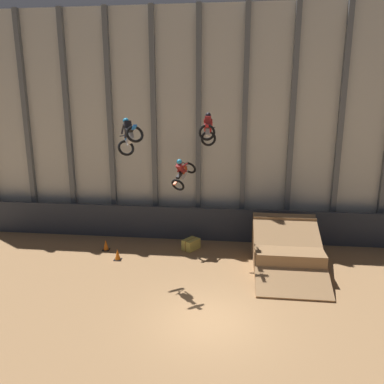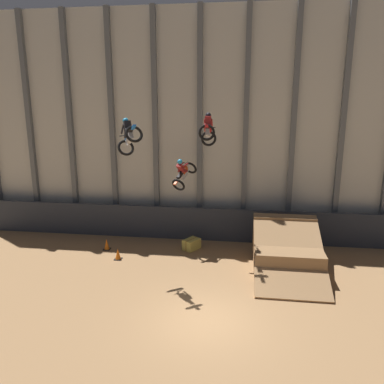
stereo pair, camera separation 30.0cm
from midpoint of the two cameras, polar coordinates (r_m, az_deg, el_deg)
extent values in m
plane|color=#9E754C|center=(14.36, 2.73, -19.01)|extent=(60.00, 60.00, 0.00)
cube|color=beige|center=(21.21, 5.13, 9.88)|extent=(32.00, 0.12, 12.72)
cube|color=slate|center=(24.36, -23.16, 9.34)|extent=(0.28, 0.28, 12.72)
cube|color=slate|center=(23.18, -17.70, 9.62)|extent=(0.28, 0.28, 12.72)
cube|color=slate|center=(22.22, -11.69, 9.83)|extent=(0.28, 0.28, 12.72)
cube|color=slate|center=(21.52, -5.21, 9.93)|extent=(0.28, 0.28, 12.72)
cube|color=slate|center=(21.11, 1.61, 9.91)|extent=(0.28, 0.28, 12.72)
cube|color=slate|center=(20.99, 8.61, 9.74)|extent=(0.28, 0.28, 12.72)
cube|color=slate|center=(21.18, 15.57, 9.43)|extent=(0.28, 0.28, 12.72)
cube|color=slate|center=(21.66, 22.30, 9.00)|extent=(0.28, 0.28, 12.72)
cube|color=#2D333D|center=(21.29, 4.69, -4.99)|extent=(31.36, 0.20, 1.89)
cube|color=#966F48|center=(18.57, 14.63, -9.33)|extent=(3.04, 3.34, 1.26)
cube|color=olive|center=(19.73, 14.23, -6.60)|extent=(3.10, 0.50, 2.10)
cube|color=#9E754C|center=(17.75, 14.98, -8.98)|extent=(3.10, 4.86, 2.28)
torus|color=black|center=(16.56, -9.53, 6.66)|extent=(0.86, 0.78, 0.69)
torus|color=black|center=(15.33, -8.27, 8.73)|extent=(0.86, 0.78, 0.69)
cube|color=#B7B7BC|center=(15.94, -8.96, 8.12)|extent=(0.48, 0.59, 0.50)
cube|color=blue|center=(16.17, -9.24, 8.51)|extent=(0.45, 0.53, 0.42)
cube|color=black|center=(15.83, -8.90, 9.19)|extent=(0.44, 0.54, 0.38)
cube|color=blue|center=(15.35, -8.35, 9.76)|extent=(0.31, 0.36, 0.23)
cylinder|color=#B7B7BC|center=(16.49, -9.53, 7.67)|extent=(0.31, 0.42, 0.39)
cylinder|color=black|center=(16.55, -9.65, 8.48)|extent=(0.33, 0.61, 0.04)
cube|color=black|center=(16.12, -9.26, 9.78)|extent=(0.39, 0.38, 0.53)
sphere|color=#2393CC|center=(16.33, -9.55, 10.63)|extent=(0.41, 0.44, 0.35)
cylinder|color=black|center=(16.03, -9.56, 8.83)|extent=(0.25, 0.29, 0.43)
cylinder|color=black|center=(16.10, -8.73, 8.88)|extent=(0.25, 0.29, 0.43)
cylinder|color=black|center=(16.28, -10.02, 9.43)|extent=(0.29, 0.38, 0.45)
cylinder|color=black|center=(16.38, -8.94, 9.50)|extent=(0.29, 0.38, 0.45)
torus|color=black|center=(19.96, 0.20, 3.69)|extent=(0.85, 0.70, 0.69)
torus|color=black|center=(19.08, -1.63, 1.09)|extent=(0.85, 0.70, 0.69)
cube|color=#B7B7BC|center=(19.41, -0.85, 2.60)|extent=(0.39, 0.61, 0.50)
cube|color=#E54C19|center=(19.40, -0.78, 3.37)|extent=(0.38, 0.54, 0.43)
cube|color=black|center=(19.14, -1.33, 2.67)|extent=(0.36, 0.57, 0.38)
cube|color=#E54C19|center=(18.86, -1.98, 1.49)|extent=(0.26, 0.37, 0.23)
cylinder|color=#B7B7BC|center=(19.71, -0.20, 3.91)|extent=(0.10, 0.14, 0.55)
cylinder|color=black|center=(19.55, -0.43, 4.39)|extent=(0.43, 0.54, 0.04)
cube|color=maroon|center=(19.10, -1.28, 3.70)|extent=(0.45, 0.56, 0.47)
sphere|color=#2393CC|center=(18.99, -1.39, 4.64)|extent=(0.38, 0.43, 0.35)
cylinder|color=maroon|center=(19.35, -1.30, 3.24)|extent=(0.27, 0.44, 0.15)
cylinder|color=maroon|center=(19.23, -0.69, 3.17)|extent=(0.27, 0.44, 0.15)
cylinder|color=maroon|center=(19.33, -1.38, 4.22)|extent=(0.28, 0.52, 0.17)
cylinder|color=maroon|center=(19.17, -0.56, 4.15)|extent=(0.28, 0.52, 0.17)
torus|color=black|center=(17.92, 3.04, 8.14)|extent=(0.74, 0.33, 0.73)
torus|color=black|center=(16.55, 2.78, 9.05)|extent=(0.74, 0.33, 0.73)
cube|color=#B7B7BC|center=(17.21, 2.92, 9.00)|extent=(0.19, 0.58, 0.41)
cube|color=red|center=(17.42, 2.97, 9.53)|extent=(0.21, 0.49, 0.35)
cube|color=black|center=(17.03, 2.90, 9.88)|extent=(0.17, 0.58, 0.27)
cube|color=red|center=(16.51, 2.79, 10.00)|extent=(0.15, 0.37, 0.16)
cylinder|color=#B7B7BC|center=(17.79, 3.03, 9.01)|extent=(0.07, 0.39, 0.47)
cylinder|color=black|center=(17.80, 3.04, 9.79)|extent=(0.64, 0.24, 0.04)
cube|color=maroon|center=(17.29, 2.96, 10.64)|extent=(0.28, 0.20, 0.51)
sphere|color=black|center=(17.46, 3.01, 11.59)|extent=(0.27, 0.33, 0.32)
cylinder|color=maroon|center=(17.30, 2.54, 9.76)|extent=(0.12, 0.35, 0.40)
cylinder|color=maroon|center=(17.28, 3.35, 9.75)|extent=(0.12, 0.35, 0.40)
cylinder|color=maroon|center=(17.54, 2.47, 10.53)|extent=(0.09, 0.47, 0.37)
cylinder|color=maroon|center=(17.52, 3.54, 10.52)|extent=(0.09, 0.47, 0.37)
cube|color=black|center=(20.78, -12.42, -8.50)|extent=(0.36, 0.36, 0.03)
cone|color=orange|center=(20.68, -12.46, -7.75)|extent=(0.28, 0.28, 0.55)
cube|color=black|center=(19.45, -10.75, -10.00)|extent=(0.36, 0.36, 0.03)
cone|color=orange|center=(19.34, -10.79, -9.21)|extent=(0.28, 0.28, 0.55)
cube|color=#CCB751|center=(20.25, 0.35, -7.95)|extent=(0.99, 1.08, 0.56)
cube|color=#996623|center=(20.25, 0.35, -7.95)|extent=(0.53, 0.79, 0.57)
camera|label=1|loc=(0.15, -89.51, 0.12)|focal=35.00mm
camera|label=2|loc=(0.15, 90.49, -0.12)|focal=35.00mm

